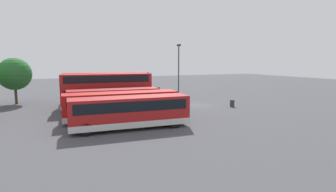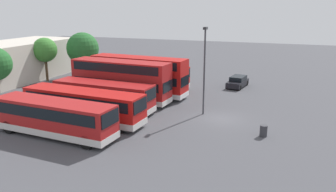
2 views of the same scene
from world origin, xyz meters
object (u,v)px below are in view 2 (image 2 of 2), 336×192
bus_single_deck_second (83,105)px  bus_double_decker_fifth (139,75)px  bus_single_deck_near_end (54,117)px  waste_bin_yellow (263,131)px  bus_double_decker_fourth (121,80)px  bus_single_deck_sixth (149,76)px  car_hatchback_silver (238,82)px  bus_single_deck_third (104,96)px  lamp_post_tall (204,65)px

bus_single_deck_second → bus_double_decker_fifth: size_ratio=1.00×
bus_single_deck_near_end → bus_double_decker_fifth: bearing=-3.6°
bus_single_deck_second → waste_bin_yellow: bearing=-82.9°
bus_double_decker_fifth → bus_double_decker_fourth: bearing=168.3°
bus_single_deck_sixth → car_hatchback_silver: bearing=-67.1°
waste_bin_yellow → bus_single_deck_second: bearing=97.1°
bus_single_deck_third → waste_bin_yellow: (-1.57, -15.66, -1.15)m
bus_single_deck_second → bus_single_deck_third: bearing=-0.5°
bus_double_decker_fourth → lamp_post_tall: size_ratio=1.36×
bus_single_deck_third → car_hatchback_silver: (15.15, -10.92, -0.92)m
bus_single_deck_sixth → car_hatchback_silver: size_ratio=2.35×
bus_single_deck_sixth → waste_bin_yellow: (-12.26, -15.29, -1.14)m
bus_single_deck_third → bus_double_decker_fifth: size_ratio=0.89×
bus_single_deck_near_end → waste_bin_yellow: bearing=-70.2°
bus_single_deck_sixth → lamp_post_tall: bearing=-131.6°
bus_double_decker_fourth → car_hatchback_silver: (11.43, -10.95, -1.75)m
bus_single_deck_second → bus_double_decker_fourth: bus_double_decker_fourth is taller
bus_single_deck_sixth → lamp_post_tall: lamp_post_tall is taller
bus_double_decker_fifth → bus_single_deck_second: bearing=176.3°
bus_single_deck_near_end → car_hatchback_silver: bus_single_deck_near_end is taller
car_hatchback_silver → waste_bin_yellow: bearing=-164.2°
bus_single_deck_near_end → car_hatchback_silver: size_ratio=2.48×
bus_single_deck_second → bus_single_deck_sixth: (14.22, -0.40, -0.00)m
waste_bin_yellow → bus_single_deck_near_end: bearing=109.8°
bus_single_deck_near_end → bus_double_decker_fifth: 14.28m
lamp_post_tall → waste_bin_yellow: (-4.06, -6.07, -4.41)m
bus_double_decker_fifth → waste_bin_yellow: size_ratio=12.45×
bus_single_deck_third → lamp_post_tall: lamp_post_tall is taller
bus_single_deck_third → bus_double_decker_fourth: 3.82m
bus_single_deck_sixth → lamp_post_tall: 12.76m
bus_single_deck_third → bus_double_decker_fifth: bus_double_decker_fifth is taller
bus_double_decker_fifth → car_hatchback_silver: 13.29m
bus_single_deck_third → bus_double_decker_fourth: (3.73, 0.03, 0.83)m
bus_single_deck_near_end → bus_single_deck_third: (7.31, -0.25, -0.00)m
bus_single_deck_near_end → bus_single_deck_third: size_ratio=1.04×
bus_single_deck_second → bus_double_decker_fourth: 7.30m
bus_double_decker_fifth → car_hatchback_silver: size_ratio=2.68×
car_hatchback_silver → waste_bin_yellow: car_hatchback_silver is taller
bus_double_decker_fourth → bus_single_deck_sixth: bearing=-3.2°
waste_bin_yellow → bus_single_deck_third: bearing=84.3°
lamp_post_tall → bus_double_decker_fifth: bearing=63.7°
bus_single_deck_second → lamp_post_tall: (6.02, -9.61, 3.26)m
bus_double_decker_fourth → lamp_post_tall: 9.99m
bus_double_decker_fourth → waste_bin_yellow: bearing=-108.6°
bus_single_deck_near_end → bus_single_deck_second: same height
bus_single_deck_second → waste_bin_yellow: (1.96, -15.69, -1.15)m
bus_single_deck_near_end → bus_single_deck_second: (3.78, -0.23, 0.00)m
bus_double_decker_fourth → waste_bin_yellow: 16.67m
lamp_post_tall → car_hatchback_silver: bearing=-6.0°
bus_single_deck_second → lamp_post_tall: lamp_post_tall is taller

